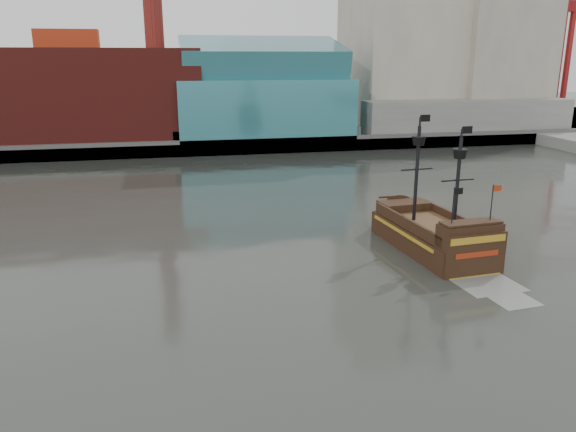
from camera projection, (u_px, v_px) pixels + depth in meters
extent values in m
plane|color=#262823|center=(301.00, 328.00, 33.59)|extent=(400.00, 400.00, 0.00)
cube|color=slate|center=(199.00, 128.00, 119.74)|extent=(220.00, 60.00, 2.00)
cube|color=#4C4C49|center=(211.00, 148.00, 91.95)|extent=(220.00, 1.00, 2.60)
cube|color=maroon|center=(73.00, 95.00, 94.07)|extent=(42.00, 18.00, 15.00)
cube|color=teal|center=(263.00, 107.00, 99.50)|extent=(30.00, 16.00, 10.00)
cube|color=#BAAE9A|center=(403.00, 7.00, 110.17)|extent=(20.00, 22.00, 46.00)
cube|color=#A69D8B|center=(495.00, 29.00, 111.23)|extent=(18.00, 18.00, 38.00)
cube|color=#BAAE9A|center=(414.00, 0.00, 127.39)|extent=(24.00, 20.00, 52.00)
cube|color=slate|center=(468.00, 116.00, 104.15)|extent=(40.00, 6.00, 6.00)
cube|color=teal|center=(262.00, 61.00, 97.31)|extent=(28.00, 14.94, 8.78)
cube|color=slate|center=(552.00, 113.00, 125.80)|extent=(4.00, 4.00, 3.00)
cylinder|color=maroon|center=(561.00, 46.00, 121.83)|extent=(1.40, 1.40, 32.00)
cube|color=slate|center=(561.00, 108.00, 137.26)|extent=(4.00, 4.00, 3.00)
cylinder|color=maroon|center=(568.00, 60.00, 134.11)|extent=(1.40, 1.40, 26.00)
cube|color=maroon|center=(563.00, 6.00, 130.21)|extent=(5.00, 2.50, 2.50)
cube|color=black|center=(430.00, 242.00, 47.20)|extent=(6.04, 12.63, 2.66)
cube|color=#472B1A|center=(431.00, 226.00, 46.79)|extent=(5.43, 11.37, 0.31)
cube|color=black|center=(404.00, 207.00, 51.22)|extent=(4.52, 2.78, 1.02)
cube|color=black|center=(470.00, 236.00, 41.69)|extent=(4.97, 2.00, 1.84)
cube|color=black|center=(475.00, 260.00, 41.27)|extent=(5.02, 0.64, 4.09)
cube|color=#AD8521|center=(478.00, 240.00, 40.69)|extent=(4.60, 0.43, 0.51)
cube|color=maroon|center=(477.00, 255.00, 40.99)|extent=(3.58, 0.35, 0.41)
cylinder|color=black|center=(417.00, 174.00, 46.84)|extent=(0.31, 0.31, 7.98)
cylinder|color=black|center=(457.00, 185.00, 44.30)|extent=(0.31, 0.31, 7.36)
cone|color=black|center=(419.00, 141.00, 46.09)|extent=(1.21, 1.21, 0.72)
cone|color=black|center=(460.00, 154.00, 43.63)|extent=(1.21, 1.21, 0.72)
cube|color=black|center=(425.00, 118.00, 45.71)|extent=(0.92, 0.10, 0.56)
cube|color=black|center=(467.00, 130.00, 43.26)|extent=(0.92, 0.10, 0.56)
cube|color=gray|center=(488.00, 285.00, 40.02)|extent=(4.62, 4.00, 0.02)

